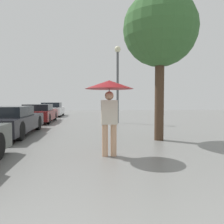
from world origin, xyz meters
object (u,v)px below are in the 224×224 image
(parked_car_second, at_px, (11,121))
(parked_car_third, at_px, (39,114))
(street_lamp, at_px, (118,73))
(pedestrian, at_px, (109,94))
(tree, at_px, (160,30))
(parked_car_farthest, at_px, (52,110))

(parked_car_second, distance_m, parked_car_third, 5.30)
(parked_car_second, bearing_deg, street_lamp, 41.02)
(pedestrian, height_order, tree, tree)
(tree, xyz_separation_m, street_lamp, (-0.61, 6.08, -0.70))
(parked_car_farthest, height_order, tree, tree)
(parked_car_farthest, distance_m, street_lamp, 8.56)
(pedestrian, xyz_separation_m, tree, (1.96, 2.02, 2.24))
(pedestrian, relative_size, parked_car_second, 0.42)
(street_lamp, bearing_deg, parked_car_farthest, 127.62)
(parked_car_second, bearing_deg, pedestrian, -46.39)
(parked_car_second, height_order, tree, tree)
(pedestrian, height_order, parked_car_second, pedestrian)
(parked_car_third, xyz_separation_m, parked_car_farthest, (-0.03, 5.49, 0.02))
(tree, bearing_deg, street_lamp, 95.76)
(pedestrian, bearing_deg, tree, 45.82)
(street_lamp, bearing_deg, pedestrian, -99.45)
(parked_car_third, distance_m, tree, 9.57)
(parked_car_second, xyz_separation_m, parked_car_third, (-0.01, 5.30, -0.01))
(pedestrian, distance_m, street_lamp, 8.35)
(tree, relative_size, street_lamp, 1.08)
(pedestrian, distance_m, parked_car_third, 9.83)
(parked_car_second, distance_m, street_lamp, 7.03)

